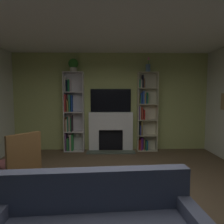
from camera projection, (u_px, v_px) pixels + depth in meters
The scene contains 11 objects.
ground_plane at pixel (114, 207), 2.91m from camera, with size 7.49×7.49×0.00m, color brown.
wall_back_accent at pixel (111, 102), 5.93m from camera, with size 5.80×0.06×2.84m, color tan.
ceiling at pixel (114, 1), 2.67m from camera, with size 5.80×6.36×0.06m, color white.
fireplace at pixel (111, 130), 5.86m from camera, with size 1.37×0.52×1.13m.
tv at pixel (111, 100), 5.87m from camera, with size 1.17×0.06×0.67m, color black.
bookshelf_left at pixel (72, 115), 5.80m from camera, with size 0.57×0.30×2.27m.
bookshelf_right at pixel (145, 113), 5.84m from camera, with size 0.57×0.29×2.27m.
potted_plant at pixel (73, 65), 5.64m from camera, with size 0.28×0.28×0.37m.
vase_with_flowers at pixel (148, 67), 5.69m from camera, with size 0.13×0.13×0.42m.
armchair at pixel (19, 162), 3.26m from camera, with size 0.82×0.81×1.03m.
coffee_table at pixel (100, 191), 2.57m from camera, with size 0.91×0.52×0.45m.
Camera 1 is at (-0.08, -2.78, 1.62)m, focal length 32.17 mm.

